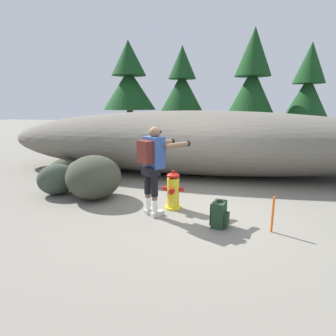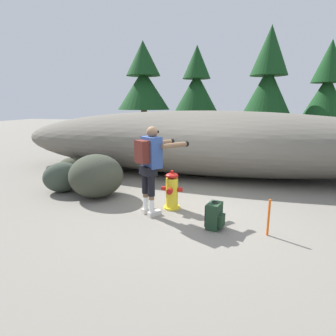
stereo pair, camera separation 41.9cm
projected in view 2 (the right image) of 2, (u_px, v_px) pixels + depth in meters
name	position (u px, v px, depth m)	size (l,w,h in m)	color
ground_plane	(185.00, 211.00, 5.53)	(56.00, 56.00, 0.04)	slate
dirt_embankment	(208.00, 143.00, 8.23)	(12.26, 3.20, 1.85)	#666056
fire_hydrant	(172.00, 191.00, 5.52)	(0.42, 0.37, 0.77)	yellow
utility_worker	(151.00, 160.00, 5.09)	(0.89, 1.01, 1.65)	beige
spare_backpack	(215.00, 216.00, 4.67)	(0.33, 0.34, 0.47)	#1E3823
boulder_large	(91.00, 170.00, 7.47)	(0.94, 0.94, 0.64)	#46393B
boulder_mid	(96.00, 176.00, 6.21)	(1.16, 1.19, 0.96)	#363A2E
boulder_small	(63.00, 177.00, 6.59)	(0.88, 0.67, 0.71)	#343E33
boulder_outlier	(71.00, 167.00, 8.11)	(0.69, 0.73, 0.53)	#3D4131
pine_tree_far_left	(143.00, 82.00, 15.38)	(2.88, 2.88, 5.35)	#47331E
pine_tree_left	(196.00, 85.00, 15.73)	(2.42, 2.42, 5.19)	#47331E
pine_tree_center	(268.00, 84.00, 14.36)	(2.89, 2.89, 5.86)	#47331E
pine_tree_right	(327.00, 90.00, 13.91)	(2.45, 2.45, 5.09)	#47331E
survey_stake	(269.00, 218.00, 4.39)	(0.04, 0.04, 0.60)	#E55914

